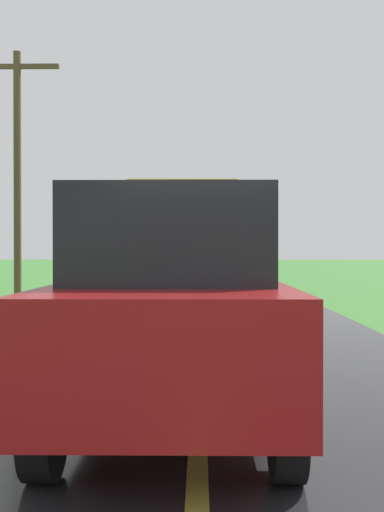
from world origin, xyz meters
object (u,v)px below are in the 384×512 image
banana_truck_near (183,254)px  utility_pole_roadside (17,168)px  following_car (173,308)px  banana_truck_far (193,252)px

banana_truck_near → utility_pole_roadside: bearing=131.5°
banana_truck_near → following_car: bearing=-89.2°
banana_truck_near → banana_truck_far: 12.94m
banana_truck_near → banana_truck_far: size_ratio=1.00×
utility_pole_roadside → following_car: 13.03m
following_car → utility_pole_roadside: bearing=111.7°
utility_pole_roadside → following_car: bearing=-68.3°
banana_truck_near → utility_pole_roadside: 7.34m
banana_truck_far → following_car: bearing=-89.9°
banana_truck_far → utility_pole_roadside: size_ratio=0.84×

